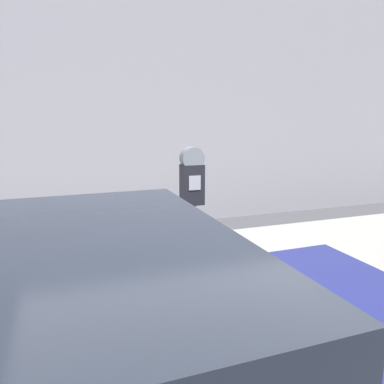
{
  "coord_description": "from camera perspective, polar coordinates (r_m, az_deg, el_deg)",
  "views": [
    {
      "loc": [
        -0.89,
        -1.77,
        1.96
      ],
      "look_at": [
        0.11,
        1.04,
        1.37
      ],
      "focal_mm": 35.0,
      "sensor_mm": 36.0,
      "label": 1
    }
  ],
  "objects": [
    {
      "name": "sidewalk",
      "position": [
        4.49,
        -6.41,
        -13.73
      ],
      "size": [
        24.0,
        2.8,
        0.14
      ],
      "color": "#9E9B96",
      "rests_on": "ground_plane"
    },
    {
      "name": "building_facade",
      "position": [
        6.92,
        -12.67,
        21.82
      ],
      "size": [
        24.0,
        0.3,
        6.52
      ],
      "color": "gray",
      "rests_on": "ground_plane"
    },
    {
      "name": "parking_meter",
      "position": [
        3.07,
        0.0,
        -2.03
      ],
      "size": [
        0.18,
        0.13,
        1.59
      ],
      "color": "gray",
      "rests_on": "sidewalk"
    }
  ]
}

